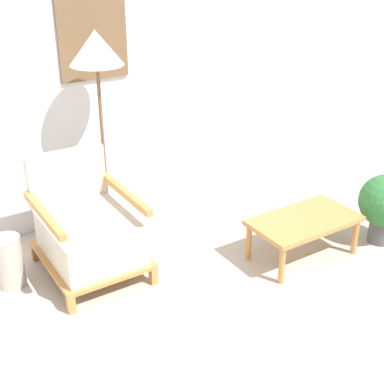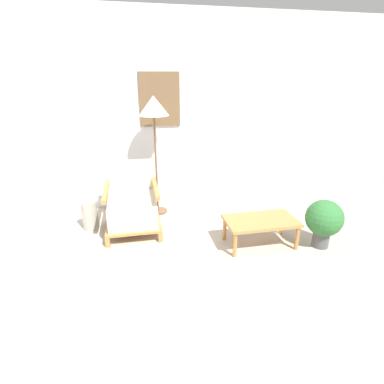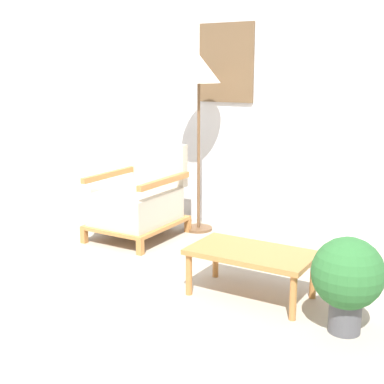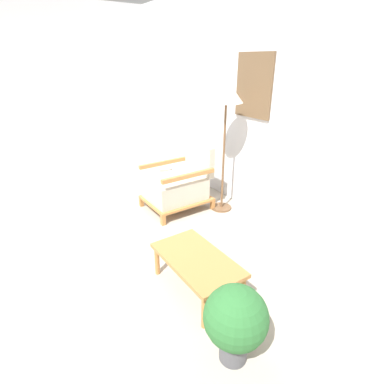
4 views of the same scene
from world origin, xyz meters
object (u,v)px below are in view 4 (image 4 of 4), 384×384
object	(u,v)px
floor_lamp	(226,99)
coffee_table	(197,262)
armchair	(178,185)
potted_plant	(236,320)
vase	(166,180)

from	to	relation	value
floor_lamp	coffee_table	size ratio (longest dim) A/B	1.99
armchair	potted_plant	xyz separation A→B (m)	(2.11, -0.87, 0.02)
floor_lamp	armchair	bearing A→B (deg)	-127.94
coffee_table	potted_plant	xyz separation A→B (m)	(0.68, -0.18, 0.06)
armchair	floor_lamp	xyz separation A→B (m)	(0.36, 0.46, 1.09)
vase	floor_lamp	bearing A→B (deg)	20.75
potted_plant	vase	bearing A→B (deg)	159.63
floor_lamp	vase	world-z (taller)	floor_lamp
floor_lamp	vase	bearing A→B (deg)	-159.25
armchair	floor_lamp	world-z (taller)	floor_lamp
floor_lamp	potted_plant	bearing A→B (deg)	-37.09
coffee_table	armchair	bearing A→B (deg)	154.16
armchair	potted_plant	bearing A→B (deg)	-22.39
armchair	vase	world-z (taller)	armchair
vase	potted_plant	bearing A→B (deg)	-20.37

